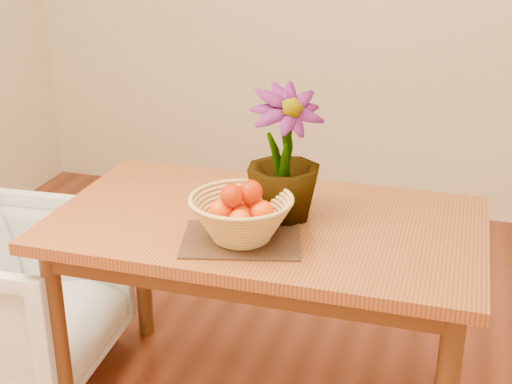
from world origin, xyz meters
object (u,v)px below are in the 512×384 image
(wicker_basket, at_px, (241,220))
(potted_plant, at_px, (284,155))
(armchair, at_px, (13,291))
(table, at_px, (266,243))

(wicker_basket, height_order, potted_plant, potted_plant)
(armchair, bearing_deg, potted_plant, -87.98)
(wicker_basket, relative_size, armchair, 0.45)
(table, distance_m, armchair, 1.02)
(potted_plant, xyz_separation_m, armchair, (-1.02, -0.09, -0.61))
(table, bearing_deg, armchair, -176.35)
(table, bearing_deg, wicker_basket, -98.93)
(wicker_basket, xyz_separation_m, armchair, (-0.94, 0.11, -0.47))
(wicker_basket, xyz_separation_m, potted_plant, (0.08, 0.21, 0.15))
(table, relative_size, wicker_basket, 4.40)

